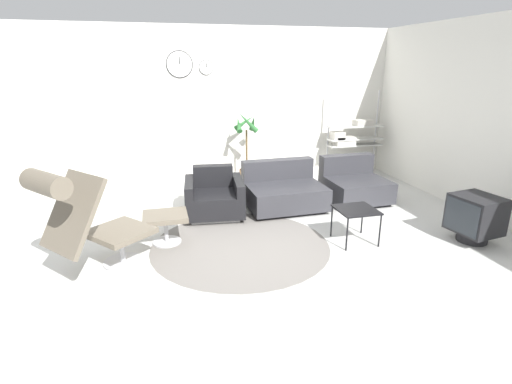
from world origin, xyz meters
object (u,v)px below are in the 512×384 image
(lounge_chair, at_px, (83,213))
(couch_low, at_px, (284,192))
(potted_plant, at_px, (246,154))
(crt_television, at_px, (475,217))
(couch_second, at_px, (354,185))
(shelf_unit, at_px, (351,135))
(armchair_red, at_px, (214,198))
(side_table, at_px, (356,212))
(ottoman, at_px, (165,221))

(lounge_chair, bearing_deg, couch_low, 80.36)
(lounge_chair, xyz_separation_m, potted_plant, (2.36, 2.98, -0.17))
(couch_low, relative_size, crt_television, 1.96)
(couch_second, height_order, shelf_unit, shelf_unit)
(armchair_red, height_order, couch_second, couch_second)
(lounge_chair, height_order, couch_second, lounge_chair)
(couch_second, distance_m, side_table, 1.65)
(lounge_chair, height_order, side_table, lounge_chair)
(couch_low, xyz_separation_m, crt_television, (1.93, -1.78, 0.08))
(lounge_chair, xyz_separation_m, crt_television, (4.56, -0.22, -0.39))
(lounge_chair, relative_size, couch_low, 1.03)
(lounge_chair, bearing_deg, potted_plant, 101.32)
(couch_second, bearing_deg, crt_television, 109.34)
(armchair_red, height_order, shelf_unit, shelf_unit)
(side_table, bearing_deg, couch_low, 108.74)
(side_table, relative_size, crt_television, 0.79)
(couch_low, bearing_deg, armchair_red, 1.82)
(potted_plant, bearing_deg, crt_television, -55.53)
(lounge_chair, height_order, potted_plant, potted_plant)
(crt_television, bearing_deg, ottoman, 68.07)
(ottoman, bearing_deg, shelf_unit, 33.10)
(ottoman, bearing_deg, couch_second, 16.86)
(couch_second, xyz_separation_m, potted_plant, (-1.49, 1.37, 0.30))
(armchair_red, relative_size, crt_television, 1.51)
(ottoman, relative_size, potted_plant, 0.39)
(side_table, height_order, crt_television, crt_television)
(couch_low, xyz_separation_m, couch_second, (1.23, 0.05, 0.00))
(ottoman, height_order, couch_low, couch_low)
(couch_low, distance_m, side_table, 1.50)
(ottoman, height_order, shelf_unit, shelf_unit)
(armchair_red, xyz_separation_m, potted_plant, (0.83, 1.49, 0.29))
(crt_television, xyz_separation_m, shelf_unit, (-0.05, 3.32, 0.47))
(couch_second, bearing_deg, side_table, 61.25)
(ottoman, xyz_separation_m, armchair_red, (0.73, 0.80, -0.03))
(ottoman, xyz_separation_m, crt_television, (3.75, -0.90, 0.03))
(armchair_red, relative_size, couch_low, 0.77)
(armchair_red, distance_m, couch_low, 1.09)
(potted_plant, height_order, shelf_unit, shelf_unit)
(lounge_chair, bearing_deg, ottoman, 90.00)
(armchair_red, distance_m, potted_plant, 1.73)
(armchair_red, xyz_separation_m, crt_television, (3.02, -1.71, 0.06))
(couch_second, bearing_deg, potted_plant, -44.45)
(potted_plant, bearing_deg, side_table, -75.32)
(shelf_unit, bearing_deg, couch_low, -140.72)
(lounge_chair, distance_m, armchair_red, 2.18)
(lounge_chair, bearing_deg, shelf_unit, 84.19)
(side_table, xyz_separation_m, shelf_unit, (1.40, 2.96, 0.40))
(crt_television, bearing_deg, potted_plant, 26.06)
(lounge_chair, relative_size, crt_television, 2.02)
(crt_television, distance_m, potted_plant, 3.89)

